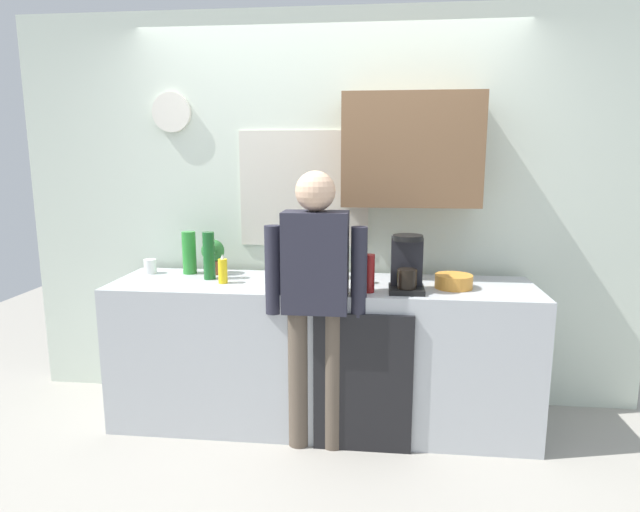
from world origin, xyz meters
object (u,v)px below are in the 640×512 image
Objects in this scene: bottle_clear_soda at (189,253)px; bottle_amber_beer at (312,271)px; cup_yellow_cup at (364,276)px; mixing_bowl at (454,281)px; coffee_maker at (407,266)px; bottle_red_vinegar at (369,273)px; person_at_sink at (316,289)px; storage_canister at (324,265)px; dish_soap at (223,271)px; cup_white_mug at (150,266)px; bottle_olive_oil at (286,257)px; cup_blue_mug at (279,274)px; bottle_green_wine at (209,256)px; potted_plant at (213,254)px.

bottle_clear_soda is 0.94m from bottle_amber_beer.
mixing_bowl is at bearing -6.51° from cup_yellow_cup.
coffee_maker reaches higher than bottle_red_vinegar.
mixing_bowl is (0.53, -0.06, -0.00)m from cup_yellow_cup.
mixing_bowl is 0.83m from person_at_sink.
cup_yellow_cup is 0.50× the size of storage_canister.
cup_white_mug is at bearing 158.93° from dish_soap.
bottle_amber_beer is (0.86, -0.37, -0.02)m from bottle_clear_soda.
coffee_maker is 1.69m from cup_white_mug.
bottle_amber_beer is at bearing -59.23° from bottle_olive_oil.
coffee_maker is 0.32m from mixing_bowl.
coffee_maker is at bearing -12.63° from bottle_clear_soda.
mixing_bowl is at bearing -1.42° from cup_blue_mug.
coffee_maker is 0.54m from person_at_sink.
bottle_amber_beer is 0.37m from cup_yellow_cup.
cup_blue_mug is at bearing -5.80° from bottle_green_wine.
bottle_amber_beer is at bearing -16.70° from cup_white_mug.
person_at_sink reaches higher than mixing_bowl.
cup_yellow_cup is (-0.03, 0.21, -0.07)m from bottle_red_vinegar.
bottle_red_vinegar is 2.20× the size of cup_blue_mug.
cup_blue_mug reaches higher than cup_white_mug.
bottle_green_wine is 1.76× the size of storage_canister.
bottle_green_wine is 0.72m from bottle_amber_beer.
storage_canister is 0.44m from person_at_sink.
bottle_olive_oil is at bearing 15.75° from bottle_green_wine.
potted_plant reaches higher than dish_soap.
storage_canister reaches higher than cup_yellow_cup.
cup_blue_mug is 0.56× the size of dish_soap.
potted_plant is 1.35× the size of storage_canister.
bottle_amber_beer is 0.14× the size of person_at_sink.
bottle_red_vinegar reaches higher than storage_canister.
bottle_amber_beer and potted_plant have the same top height.
bottle_olive_oil is 2.50× the size of cup_blue_mug.
potted_plant is 0.14× the size of person_at_sink.
bottle_clear_soda is (-1.40, 0.31, -0.01)m from coffee_maker.
bottle_red_vinegar is 2.59× the size of cup_yellow_cup.
bottle_red_vinegar is 0.96× the size of bottle_amber_beer.
cup_blue_mug is at bearing -22.01° from potted_plant.
cup_blue_mug is 0.45× the size of mixing_bowl.
potted_plant reaches higher than bottle_red_vinegar.
bottle_green_wine is at bearing 157.87° from person_at_sink.
bottle_green_wine reaches higher than dish_soap.
bottle_red_vinegar is 0.52m from mixing_bowl.
dish_soap is (-1.39, -0.03, 0.04)m from mixing_bowl.
bottle_green_wine is 1.67× the size of dish_soap.
dish_soap reaches higher than cup_white_mug.
bottle_red_vinegar is at bearing -33.52° from bottle_olive_oil.
bottle_clear_soda is 3.29× the size of cup_yellow_cup.
person_at_sink reaches higher than coffee_maker.
mixing_bowl is at bearing -8.09° from potted_plant.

